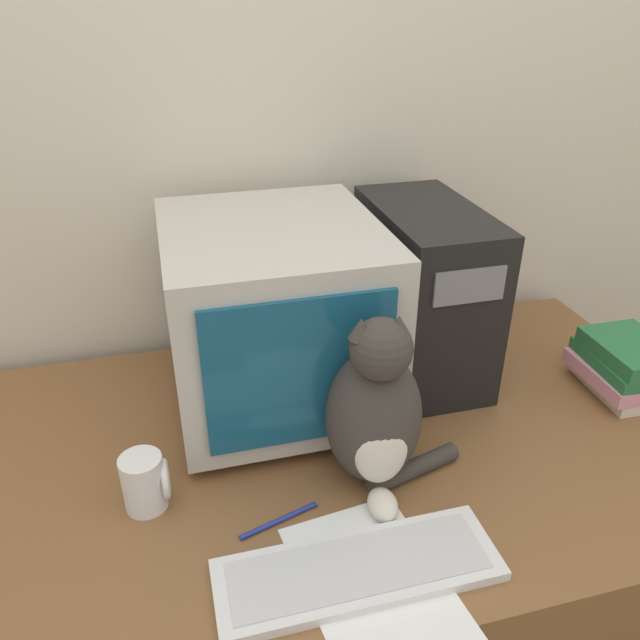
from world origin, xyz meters
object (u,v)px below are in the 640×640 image
(crt_monitor, at_px, (275,314))
(mug, at_px, (146,482))
(keyboard, at_px, (358,570))
(computer_tower, at_px, (423,292))
(book_stack, at_px, (624,366))
(cat, at_px, (376,413))
(pen, at_px, (279,521))

(crt_monitor, height_order, mug, crt_monitor)
(mug, bearing_deg, keyboard, -37.05)
(computer_tower, bearing_deg, mug, -154.44)
(keyboard, xyz_separation_m, mug, (-0.31, 0.23, 0.04))
(keyboard, distance_m, book_stack, 0.79)
(cat, bearing_deg, crt_monitor, 119.04)
(crt_monitor, bearing_deg, pen, -101.18)
(computer_tower, relative_size, keyboard, 0.90)
(mug, bearing_deg, crt_monitor, 42.77)
(mug, bearing_deg, pen, -25.08)
(crt_monitor, xyz_separation_m, mug, (-0.28, -0.26, -0.15))
(pen, distance_m, mug, 0.24)
(pen, relative_size, mug, 1.36)
(keyboard, relative_size, book_stack, 2.12)
(computer_tower, distance_m, book_stack, 0.47)
(cat, relative_size, mug, 3.32)
(pen, bearing_deg, crt_monitor, 78.82)
(computer_tower, relative_size, cat, 1.15)
(computer_tower, xyz_separation_m, book_stack, (0.40, -0.21, -0.13))
(keyboard, bearing_deg, mug, 142.95)
(crt_monitor, relative_size, computer_tower, 1.19)
(keyboard, height_order, pen, keyboard)
(crt_monitor, bearing_deg, computer_tower, 6.50)
(crt_monitor, xyz_separation_m, cat, (0.12, -0.30, -0.06))
(computer_tower, relative_size, pen, 2.81)
(keyboard, relative_size, cat, 1.28)
(cat, height_order, pen, cat)
(computer_tower, bearing_deg, keyboard, -121.00)
(keyboard, relative_size, pen, 3.12)
(book_stack, bearing_deg, keyboard, -155.87)
(crt_monitor, height_order, cat, crt_monitor)
(keyboard, distance_m, pen, 0.17)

